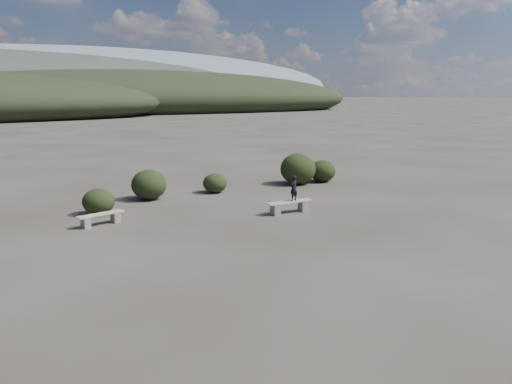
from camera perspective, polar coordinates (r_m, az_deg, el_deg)
ground at (r=13.75m, az=7.34°, el=-6.94°), size 1200.00×1200.00×0.00m
bench_left at (r=17.19m, az=-17.31°, el=-2.86°), size 1.62×0.67×0.40m
bench_right at (r=18.10m, az=3.83°, el=-1.59°), size 1.80×0.46×0.45m
seated_person at (r=18.07m, az=4.33°, el=0.44°), size 0.37×0.28×0.92m
shrub_a at (r=18.72m, az=-17.55°, el=-1.04°), size 1.15×1.15×0.94m
shrub_b at (r=20.84m, az=-12.13°, el=0.83°), size 1.44×1.44×1.23m
shrub_c at (r=21.90m, az=-4.72°, el=1.02°), size 1.06×1.06×0.85m
shrub_d at (r=23.95m, az=4.82°, el=2.65°), size 1.70×1.70×1.49m
shrub_e at (r=24.80m, az=7.60°, el=2.40°), size 1.29×1.29×1.08m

